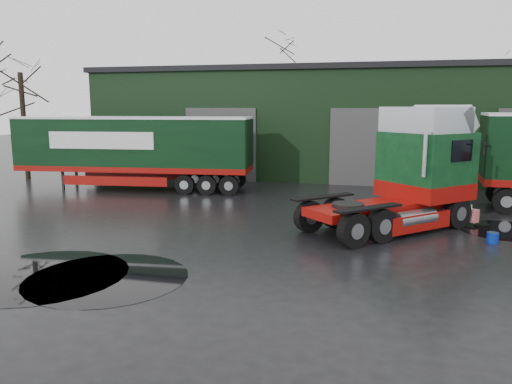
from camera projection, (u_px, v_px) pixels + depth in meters
ground at (275, 265)px, 13.12m from camera, size 100.00×100.00×0.00m
warehouse at (372, 121)px, 31.23m from camera, size 32.40×12.40×6.30m
hero_tractor at (387, 169)px, 16.41m from camera, size 6.72×6.70×4.14m
trailer_left at (134, 153)px, 24.56m from camera, size 11.88×3.56×3.63m
wash_bucket at (493, 238)px, 15.16m from camera, size 0.39×0.39×0.33m
tree_left at (22, 103)px, 27.91m from camera, size 4.40×4.40×8.50m
tree_back_a at (279, 98)px, 42.42m from camera, size 4.40×4.40×9.50m
tree_back_b at (480, 110)px, 38.79m from camera, size 4.40×4.40×7.50m
puddle_0 at (107, 278)px, 12.11m from camera, size 3.92×3.92×0.01m
puddle_1 at (506, 230)px, 16.69m from camera, size 3.01×3.01×0.01m
puddle_2 at (42, 275)px, 12.30m from camera, size 4.17×4.17×0.01m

